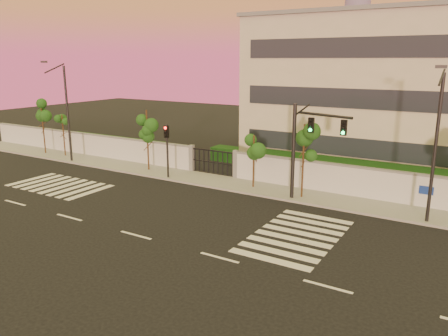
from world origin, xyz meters
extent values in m
plane|color=black|center=(0.00, 0.00, 0.00)|extent=(120.00, 120.00, 0.00)
cube|color=gray|center=(0.00, 10.50, 0.07)|extent=(60.00, 3.00, 0.15)
cube|color=silver|center=(-17.50, 12.00, 1.00)|extent=(25.00, 0.30, 2.00)
cube|color=slate|center=(-17.50, 12.00, 2.06)|extent=(25.00, 0.36, 0.12)
cube|color=slate|center=(-5.00, 12.00, 1.10)|extent=(0.35, 0.35, 2.20)
cube|color=slate|center=(-1.00, 12.00, 1.10)|extent=(0.35, 0.35, 2.20)
cube|color=#123810|center=(9.00, 14.50, 0.90)|extent=(20.00, 2.00, 1.80)
cube|color=#123810|center=(-16.00, 14.50, 0.70)|extent=(12.00, 1.80, 1.40)
cube|color=#123810|center=(-3.00, 17.00, 0.60)|extent=(6.00, 1.50, 1.20)
cube|color=#B9B49D|center=(9.00, 22.00, 6.00)|extent=(24.00, 12.00, 12.00)
cube|color=#262D38|center=(9.00, 15.98, 2.50)|extent=(22.00, 0.08, 1.40)
cube|color=#262D38|center=(9.00, 15.98, 6.00)|extent=(22.00, 0.08, 1.40)
cube|color=#262D38|center=(9.00, 15.98, 9.50)|extent=(22.00, 0.08, 1.40)
cube|color=slate|center=(9.00, 22.00, 12.10)|extent=(24.40, 12.40, 0.30)
cube|color=silver|center=(-14.00, 4.00, 0.01)|extent=(0.50, 4.00, 0.02)
cube|color=silver|center=(-13.10, 4.00, 0.01)|extent=(0.50, 4.00, 0.02)
cube|color=silver|center=(-12.20, 4.00, 0.01)|extent=(0.50, 4.00, 0.02)
cube|color=silver|center=(-11.30, 4.00, 0.01)|extent=(0.50, 4.00, 0.02)
cube|color=silver|center=(-10.40, 4.00, 0.01)|extent=(0.50, 4.00, 0.02)
cube|color=silver|center=(-9.50, 4.00, 0.01)|extent=(0.50, 4.00, 0.02)
cube|color=silver|center=(-8.60, 4.00, 0.01)|extent=(0.50, 4.00, 0.02)
cube|color=silver|center=(-7.70, 4.00, 0.01)|extent=(0.50, 4.00, 0.02)
cube|color=silver|center=(7.00, 1.00, 0.01)|extent=(4.00, 0.50, 0.02)
cube|color=silver|center=(7.00, 1.90, 0.01)|extent=(4.00, 0.50, 0.02)
cube|color=silver|center=(7.00, 2.80, 0.01)|extent=(4.00, 0.50, 0.02)
cube|color=silver|center=(7.00, 3.70, 0.01)|extent=(4.00, 0.50, 0.02)
cube|color=silver|center=(7.00, 4.60, 0.01)|extent=(4.00, 0.50, 0.02)
cube|color=silver|center=(7.00, 5.50, 0.01)|extent=(4.00, 0.50, 0.02)
cube|color=silver|center=(7.00, 6.40, 0.01)|extent=(4.00, 0.50, 0.02)
cube|color=silver|center=(7.00, 7.30, 0.01)|extent=(4.00, 0.50, 0.02)
cube|color=silver|center=(-10.00, 0.00, 0.01)|extent=(2.00, 0.15, 0.01)
cube|color=silver|center=(-5.00, 0.00, 0.01)|extent=(2.00, 0.15, 0.01)
cube|color=silver|center=(0.00, 0.00, 0.01)|extent=(2.00, 0.15, 0.01)
cube|color=silver|center=(5.00, 0.00, 0.01)|extent=(2.00, 0.15, 0.01)
cube|color=silver|center=(10.00, 0.00, 0.01)|extent=(2.00, 0.15, 0.01)
cylinder|color=#382314|center=(-20.72, 10.35, 2.54)|extent=(0.12, 0.12, 5.08)
sphere|color=#153F12|center=(-20.72, 10.35, 4.06)|extent=(1.07, 1.07, 1.07)
sphere|color=#153F12|center=(-20.38, 10.54, 3.30)|extent=(0.82, 0.82, 0.82)
sphere|color=#153F12|center=(-21.01, 10.20, 3.56)|extent=(0.78, 0.78, 0.78)
cylinder|color=#382314|center=(-18.20, 10.56, 1.94)|extent=(0.11, 0.11, 3.88)
sphere|color=#153F12|center=(-18.20, 10.56, 3.11)|extent=(0.97, 0.97, 0.97)
sphere|color=#153F12|center=(-17.89, 10.74, 2.52)|extent=(0.74, 0.74, 0.74)
sphere|color=#153F12|center=(-18.46, 10.43, 2.72)|extent=(0.71, 0.71, 0.71)
cylinder|color=#382314|center=(-8.14, 10.46, 2.45)|extent=(0.12, 0.12, 4.91)
sphere|color=#153F12|center=(-8.14, 10.46, 3.93)|extent=(1.14, 1.14, 1.14)
sphere|color=#153F12|center=(-7.77, 10.66, 3.19)|extent=(0.87, 0.87, 0.87)
sphere|color=#153F12|center=(-8.45, 10.30, 3.44)|extent=(0.83, 0.83, 0.83)
cylinder|color=#382314|center=(1.27, 10.44, 1.87)|extent=(0.12, 0.12, 3.74)
sphere|color=#153F12|center=(1.27, 10.44, 2.99)|extent=(1.06, 1.06, 1.06)
sphere|color=#153F12|center=(1.61, 10.63, 2.43)|extent=(0.81, 0.81, 0.81)
sphere|color=#153F12|center=(0.98, 10.30, 2.62)|extent=(0.77, 0.77, 0.77)
cylinder|color=#382314|center=(4.98, 10.01, 2.41)|extent=(0.12, 0.12, 4.83)
sphere|color=#153F12|center=(4.98, 10.01, 3.86)|extent=(1.10, 1.10, 1.10)
sphere|color=#153F12|center=(5.33, 10.21, 3.14)|extent=(0.84, 0.84, 0.84)
sphere|color=#153F12|center=(4.68, 9.86, 3.38)|extent=(0.80, 0.80, 0.80)
cylinder|color=black|center=(4.49, 9.55, 3.05)|extent=(0.24, 0.24, 6.11)
cylinder|color=black|center=(6.36, 9.55, 5.52)|extent=(3.61, 1.30, 0.16)
cube|color=black|center=(5.57, 9.50, 4.88)|extent=(0.34, 0.18, 0.89)
sphere|color=#0CF259|center=(5.57, 9.39, 4.60)|extent=(0.20, 0.20, 0.20)
cube|color=black|center=(7.54, 9.50, 4.88)|extent=(0.34, 0.18, 0.89)
sphere|color=#0CF259|center=(7.54, 9.39, 4.60)|extent=(0.20, 0.20, 0.20)
cylinder|color=black|center=(-5.32, 9.39, 2.07)|extent=(0.15, 0.15, 4.15)
cube|color=black|center=(-5.32, 9.34, 3.60)|extent=(0.32, 0.17, 0.83)
sphere|color=red|center=(-5.32, 9.23, 3.85)|extent=(0.18, 0.18, 0.18)
cylinder|color=black|center=(-16.02, 9.44, 4.11)|extent=(0.18, 0.18, 8.21)
cylinder|color=black|center=(-16.02, 8.52, 8.00)|extent=(0.10, 1.96, 0.80)
cube|color=#3F3F44|center=(-16.02, 7.60, 8.52)|extent=(0.51, 0.26, 0.15)
cylinder|color=black|center=(12.42, 9.44, 4.03)|extent=(0.18, 0.18, 8.05)
cylinder|color=black|center=(12.42, 8.53, 7.85)|extent=(0.10, 1.93, 0.78)
cube|color=#3F3F44|center=(12.42, 7.63, 8.36)|extent=(0.50, 0.25, 0.15)
camera|label=1|loc=(14.55, -15.37, 8.66)|focal=35.00mm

